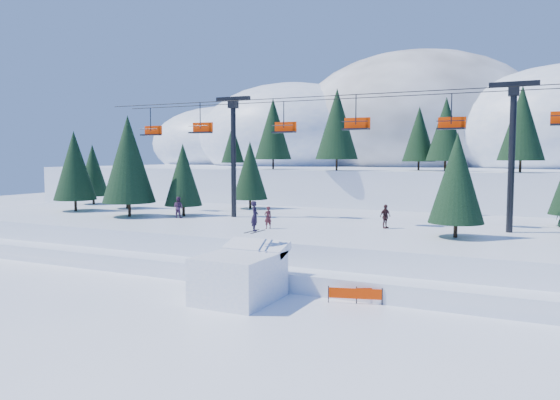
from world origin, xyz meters
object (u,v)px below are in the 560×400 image
at_px(jump_kicker, 240,275).
at_px(chairlift, 346,136).
at_px(banner_near, 355,294).
at_px(banner_far, 383,294).

xyz_separation_m(jump_kicker, chairlift, (0.60, 15.41, 7.96)).
relative_size(jump_kicker, banner_near, 1.91).
distance_m(jump_kicker, banner_far, 7.65).
xyz_separation_m(chairlift, banner_near, (5.22, -13.48, -8.78)).
distance_m(jump_kicker, chairlift, 17.36).
distance_m(chairlift, banner_far, 16.84).
bearing_deg(chairlift, jump_kicker, -92.23).
distance_m(chairlift, banner_near, 16.92).
distance_m(banner_near, banner_far, 1.49).
distance_m(jump_kicker, banner_near, 6.19).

